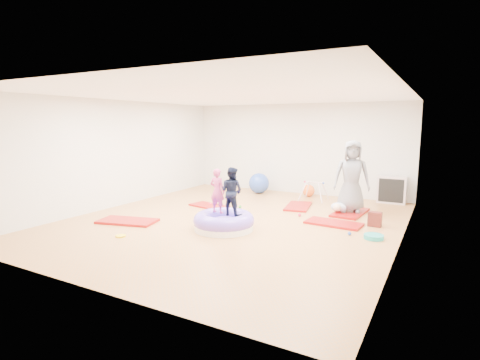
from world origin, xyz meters
The scene contains 19 objects.
room centered at (0.00, 0.00, 1.40)m, with size 7.01×8.01×2.81m.
gym_mat_front_left centered at (-2.02, -1.25, 0.03)m, with size 1.28×0.64×0.05m, color #AC0B0C.
gym_mat_mid_left centered at (-1.29, 0.96, 0.02)m, with size 1.06×0.53×0.04m, color #AC0B0C.
gym_mat_center_back centered at (0.80, 2.04, 0.02)m, with size 1.16×0.58×0.05m, color #AC0B0C.
gym_mat_right centered at (2.07, 0.79, 0.02)m, with size 1.18×0.59×0.05m, color #AC0B0C.
gym_mat_rear_right centered at (2.16, 1.98, 0.03)m, with size 1.27×0.64×0.05m, color #AC0B0C.
inflatable_cushion centered at (0.17, -0.71, 0.16)m, with size 1.27×1.27×0.40m.
child_pink centered at (-0.04, -0.62, 0.84)m, with size 0.34×0.23×0.95m, color #C93F7C.
child_navy centered at (0.33, -0.66, 0.87)m, with size 0.49×0.38×1.00m, color black.
adult_caregiver centered at (2.16, 2.00, 0.93)m, with size 0.85×0.55×1.74m, color slate.
infant centered at (1.93, 1.77, 0.17)m, with size 0.40×0.41×0.24m.
ball_pit_balls centered at (0.21, 1.23, 0.04)m, with size 4.49×1.92×0.07m.
exercise_ball_blue centered at (-0.98, 3.34, 0.32)m, with size 0.64×0.64×0.64m, color #2A4DB5.
exercise_ball_orange centered at (0.57, 3.59, 0.18)m, with size 0.36×0.36×0.36m, color orange.
infant_play_gym centered at (0.91, 3.01, 0.37)m, with size 0.72×0.69×0.55m.
cube_shelf centered at (2.89, 3.79, 0.38)m, with size 0.75×0.37×0.75m.
balance_disc centered at (3.02, 0.13, 0.04)m, with size 0.37×0.37×0.08m, color teal.
backpack centered at (2.89, 1.06, 0.16)m, with size 0.27×0.17×0.32m, color maroon.
yellow_toy centered at (-1.34, -2.11, 0.01)m, with size 0.20×0.20×0.03m, color yellow.
Camera 1 is at (4.10, -7.18, 2.19)m, focal length 28.00 mm.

